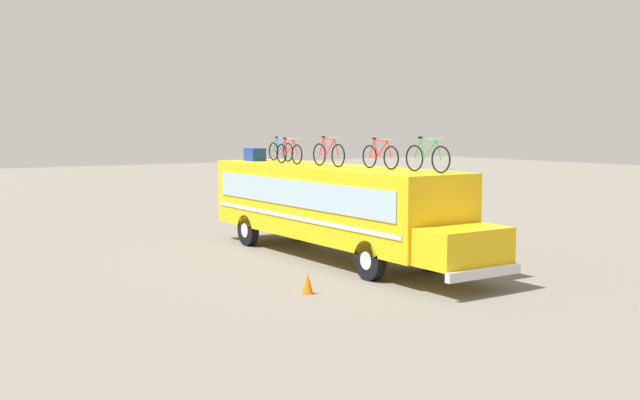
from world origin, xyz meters
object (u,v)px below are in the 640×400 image
rooftop_bicycle_1 (281,151)px  rooftop_bicycle_3 (328,154)px  bus (333,203)px  luggage_bag_1 (255,155)px  rooftop_bicycle_2 (289,153)px  traffic_cone (308,283)px  rooftop_bicycle_4 (380,156)px  rooftop_bicycle_5 (427,157)px

rooftop_bicycle_1 → rooftop_bicycle_3: size_ratio=0.97×
bus → rooftop_bicycle_3: (0.04, -0.21, 1.55)m
luggage_bag_1 → rooftop_bicycle_2: 2.62m
rooftop_bicycle_1 → rooftop_bicycle_3: (4.01, -0.62, 0.02)m
bus → rooftop_bicycle_1: 4.27m
rooftop_bicycle_2 → luggage_bag_1: bearing=177.3°
luggage_bag_1 → rooftop_bicycle_3: rooftop_bicycle_3 is taller
bus → luggage_bag_1: (-4.64, -0.27, 1.39)m
traffic_cone → rooftop_bicycle_2: bearing=153.1°
bus → rooftop_bicycle_4: (1.97, 0.29, 1.54)m
bus → rooftop_bicycle_2: 2.57m
bus → rooftop_bicycle_2: (-2.03, -0.40, 1.53)m
bus → traffic_cone: bearing=-41.2°
rooftop_bicycle_1 → rooftop_bicycle_4: size_ratio=0.99×
luggage_bag_1 → traffic_cone: (8.51, -3.11, -2.84)m
rooftop_bicycle_1 → rooftop_bicycle_4: 5.94m
bus → rooftop_bicycle_5: (3.93, 0.37, 1.56)m
rooftop_bicycle_4 → traffic_cone: (1.90, -3.68, -2.99)m
rooftop_bicycle_1 → rooftop_bicycle_2: 2.10m
rooftop_bicycle_1 → rooftop_bicycle_3: rooftop_bicycle_3 is taller
rooftop_bicycle_4 → rooftop_bicycle_1: bearing=178.9°
rooftop_bicycle_1 → traffic_cone: rooftop_bicycle_1 is taller
rooftop_bicycle_3 → rooftop_bicycle_4: 1.99m
bus → rooftop_bicycle_1: size_ratio=7.22×
rooftop_bicycle_4 → traffic_cone: 5.11m
traffic_cone → rooftop_bicycle_5: bearing=89.0°
luggage_bag_1 → rooftop_bicycle_5: rooftop_bicycle_5 is taller
rooftop_bicycle_3 → rooftop_bicycle_5: size_ratio=0.98×
rooftop_bicycle_5 → traffic_cone: size_ratio=3.44×
rooftop_bicycle_5 → rooftop_bicycle_1: bearing=179.7°
rooftop_bicycle_2 → traffic_cone: bearing=-26.9°
bus → luggage_bag_1: 4.85m
rooftop_bicycle_5 → rooftop_bicycle_2: bearing=-172.7°
traffic_cone → rooftop_bicycle_4: bearing=117.3°
bus → traffic_cone: size_ratio=23.54×
rooftop_bicycle_3 → rooftop_bicycle_1: bearing=171.2°
rooftop_bicycle_1 → rooftop_bicycle_2: bearing=-22.6°
rooftop_bicycle_1 → rooftop_bicycle_2: rooftop_bicycle_1 is taller
rooftop_bicycle_2 → traffic_cone: (5.90, -2.99, -2.98)m
rooftop_bicycle_2 → rooftop_bicycle_4: bearing=9.8°
rooftop_bicycle_2 → rooftop_bicycle_3: bearing=5.1°
rooftop_bicycle_5 → luggage_bag_1: bearing=-175.7°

